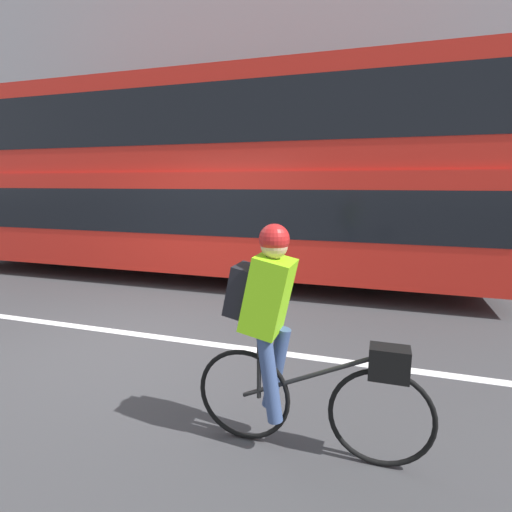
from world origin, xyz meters
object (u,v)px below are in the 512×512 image
street_sign_post (421,206)px  cyclist_on_bike (286,333)px  trash_bin (324,240)px  bus (200,173)px

street_sign_post → cyclist_on_bike: bearing=-101.1°
cyclist_on_bike → trash_bin: 7.32m
bus → cyclist_on_bike: size_ratio=6.47×
cyclist_on_bike → trash_bin: (-0.77, 7.27, -0.37)m
trash_bin → street_sign_post: (2.19, -0.01, 0.89)m
bus → street_sign_post: size_ratio=4.77×
trash_bin → street_sign_post: bearing=-0.2°
bus → trash_bin: bus is taller
bus → cyclist_on_bike: bus is taller
cyclist_on_bike → trash_bin: size_ratio=2.08×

